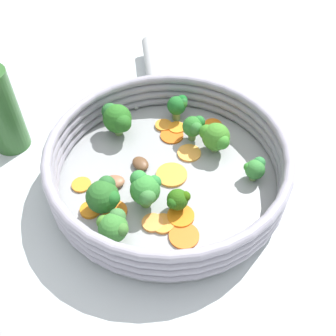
{
  "coord_description": "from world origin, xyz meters",
  "views": [
    {
      "loc": [
        0.36,
        0.15,
        0.47
      ],
      "look_at": [
        0.0,
        0.0,
        0.03
      ],
      "focal_mm": 42.0,
      "sensor_mm": 36.0,
      "label": 1
    }
  ],
  "objects_px": {
    "broccoli_floret_2": "(194,127)",
    "carrot_slice_1": "(189,153)",
    "broccoli_floret_0": "(215,137)",
    "carrot_slice_11": "(172,136)",
    "broccoli_floret_4": "(104,196)",
    "carrot_slice_7": "(152,223)",
    "carrot_slice_6": "(181,216)",
    "broccoli_floret_3": "(117,119)",
    "carrot_slice_12": "(163,224)",
    "broccoli_floret_6": "(145,189)",
    "carrot_slice_13": "(172,174)",
    "broccoli_floret_1": "(178,200)",
    "skillet": "(168,178)",
    "carrot_slice_4": "(215,138)",
    "carrot_slice_8": "(81,185)",
    "carrot_slice_0": "(164,125)",
    "carrot_slice_2": "(177,128)",
    "carrot_slice_10": "(90,210)",
    "carrot_slice_9": "(184,236)",
    "carrot_slice_5": "(213,125)",
    "broccoli_floret_8": "(114,226)",
    "mushroom_piece_0": "(114,182)",
    "broccoli_floret_7": "(178,105)",
    "carrot_slice_3": "(115,211)",
    "oil_bottle": "(0,109)",
    "mushroom_piece_1": "(141,163)",
    "broccoli_floret_5": "(255,168)"
  },
  "relations": [
    {
      "from": "carrot_slice_11",
      "to": "carrot_slice_12",
      "type": "bearing_deg",
      "value": 17.5
    },
    {
      "from": "skillet",
      "to": "oil_bottle",
      "type": "bearing_deg",
      "value": -85.47
    },
    {
      "from": "broccoli_floret_6",
      "to": "mushroom_piece_0",
      "type": "distance_m",
      "value": 0.07
    },
    {
      "from": "carrot_slice_5",
      "to": "carrot_slice_12",
      "type": "relative_size",
      "value": 0.92
    },
    {
      "from": "carrot_slice_11",
      "to": "broccoli_floret_4",
      "type": "height_order",
      "value": "broccoli_floret_4"
    },
    {
      "from": "carrot_slice_6",
      "to": "broccoli_floret_3",
      "type": "height_order",
      "value": "broccoli_floret_3"
    },
    {
      "from": "carrot_slice_13",
      "to": "broccoli_floret_0",
      "type": "relative_size",
      "value": 0.92
    },
    {
      "from": "carrot_slice_8",
      "to": "broccoli_floret_4",
      "type": "xyz_separation_m",
      "value": [
        0.03,
        0.06,
        0.03
      ]
    },
    {
      "from": "carrot_slice_6",
      "to": "carrot_slice_7",
      "type": "distance_m",
      "value": 0.04
    },
    {
      "from": "carrot_slice_1",
      "to": "broccoli_floret_1",
      "type": "relative_size",
      "value": 1.0
    },
    {
      "from": "carrot_slice_8",
      "to": "carrot_slice_0",
      "type": "bearing_deg",
      "value": 159.01
    },
    {
      "from": "carrot_slice_5",
      "to": "broccoli_floret_8",
      "type": "bearing_deg",
      "value": -11.29
    },
    {
      "from": "carrot_slice_2",
      "to": "mushroom_piece_1",
      "type": "xyz_separation_m",
      "value": [
        0.1,
        -0.02,
        0.0
      ]
    },
    {
      "from": "carrot_slice_12",
      "to": "broccoli_floret_6",
      "type": "height_order",
      "value": "broccoli_floret_6"
    },
    {
      "from": "carrot_slice_2",
      "to": "carrot_slice_10",
      "type": "bearing_deg",
      "value": -14.23
    },
    {
      "from": "carrot_slice_5",
      "to": "broccoli_floret_3",
      "type": "xyz_separation_m",
      "value": [
        0.08,
        -0.14,
        0.03
      ]
    },
    {
      "from": "skillet",
      "to": "mushroom_piece_1",
      "type": "relative_size",
      "value": 11.18
    },
    {
      "from": "broccoli_floret_2",
      "to": "broccoli_floret_1",
      "type": "bearing_deg",
      "value": 10.67
    },
    {
      "from": "carrot_slice_9",
      "to": "carrot_slice_11",
      "type": "distance_m",
      "value": 0.2
    },
    {
      "from": "broccoli_floret_4",
      "to": "carrot_slice_7",
      "type": "bearing_deg",
      "value": 92.79
    },
    {
      "from": "carrot_slice_12",
      "to": "mushroom_piece_1",
      "type": "bearing_deg",
      "value": -140.07
    },
    {
      "from": "broccoli_floret_1",
      "to": "carrot_slice_4",
      "type": "bearing_deg",
      "value": 177.88
    },
    {
      "from": "broccoli_floret_6",
      "to": "broccoli_floret_2",
      "type": "bearing_deg",
      "value": 172.87
    },
    {
      "from": "carrot_slice_2",
      "to": "carrot_slice_6",
      "type": "height_order",
      "value": "carrot_slice_6"
    },
    {
      "from": "carrot_slice_9",
      "to": "broccoli_floret_8",
      "type": "bearing_deg",
      "value": -66.36
    },
    {
      "from": "carrot_slice_6",
      "to": "broccoli_floret_6",
      "type": "bearing_deg",
      "value": -94.4
    },
    {
      "from": "skillet",
      "to": "carrot_slice_2",
      "type": "bearing_deg",
      "value": -166.37
    },
    {
      "from": "carrot_slice_13",
      "to": "broccoli_floret_1",
      "type": "height_order",
      "value": "broccoli_floret_1"
    },
    {
      "from": "carrot_slice_10",
      "to": "carrot_slice_12",
      "type": "height_order",
      "value": "same"
    },
    {
      "from": "broccoli_floret_0",
      "to": "mushroom_piece_1",
      "type": "relative_size",
      "value": 1.7
    },
    {
      "from": "carrot_slice_2",
      "to": "broccoli_floret_0",
      "type": "height_order",
      "value": "broccoli_floret_0"
    },
    {
      "from": "broccoli_floret_4",
      "to": "carrot_slice_0",
      "type": "bearing_deg",
      "value": 177.71
    },
    {
      "from": "broccoli_floret_1",
      "to": "broccoli_floret_5",
      "type": "xyz_separation_m",
      "value": [
        -0.1,
        0.09,
        -0.0
      ]
    },
    {
      "from": "broccoli_floret_3",
      "to": "carrot_slice_7",
      "type": "bearing_deg",
      "value": 40.62
    },
    {
      "from": "broccoli_floret_2",
      "to": "broccoli_floret_4",
      "type": "distance_m",
      "value": 0.19
    },
    {
      "from": "broccoli_floret_2",
      "to": "carrot_slice_2",
      "type": "bearing_deg",
      "value": -111.09
    },
    {
      "from": "broccoli_floret_0",
      "to": "carrot_slice_11",
      "type": "bearing_deg",
      "value": -94.39
    },
    {
      "from": "carrot_slice_1",
      "to": "broccoli_floret_0",
      "type": "relative_size",
      "value": 0.72
    },
    {
      "from": "carrot_slice_9",
      "to": "broccoli_floret_6",
      "type": "bearing_deg",
      "value": -114.34
    },
    {
      "from": "broccoli_floret_3",
      "to": "mushroom_piece_0",
      "type": "bearing_deg",
      "value": 22.79
    },
    {
      "from": "carrot_slice_4",
      "to": "broccoli_floret_7",
      "type": "relative_size",
      "value": 0.68
    },
    {
      "from": "carrot_slice_4",
      "to": "broccoli_floret_7",
      "type": "height_order",
      "value": "broccoli_floret_7"
    },
    {
      "from": "broccoli_floret_2",
      "to": "carrot_slice_1",
      "type": "bearing_deg",
      "value": 8.5
    },
    {
      "from": "skillet",
      "to": "carrot_slice_1",
      "type": "bearing_deg",
      "value": 164.33
    },
    {
      "from": "mushroom_piece_1",
      "to": "carrot_slice_4",
      "type": "bearing_deg",
      "value": 138.6
    },
    {
      "from": "carrot_slice_7",
      "to": "broccoli_floret_2",
      "type": "relative_size",
      "value": 0.67
    },
    {
      "from": "carrot_slice_3",
      "to": "carrot_slice_6",
      "type": "relative_size",
      "value": 0.92
    },
    {
      "from": "carrot_slice_4",
      "to": "broccoli_floret_1",
      "type": "relative_size",
      "value": 0.82
    },
    {
      "from": "carrot_slice_5",
      "to": "carrot_slice_7",
      "type": "height_order",
      "value": "carrot_slice_7"
    },
    {
      "from": "carrot_slice_6",
      "to": "carrot_slice_12",
      "type": "distance_m",
      "value": 0.03
    }
  ]
}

